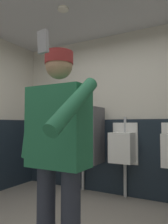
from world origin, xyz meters
TOP-DOWN VIEW (x-y plane):
  - wall_back at (0.00, 1.79)m, footprint 4.37×0.12m
  - wainscot_band_back at (0.00, 1.72)m, footprint 3.77×0.03m
  - downlight_far at (-0.37, 0.61)m, footprint 0.14×0.14m
  - urinal_left at (-0.66, 1.57)m, footprint 0.40×0.34m
  - urinal_middle at (0.09, 1.57)m, footprint 0.40×0.34m
  - privacy_divider_panel at (-0.29, 1.50)m, footprint 0.04×0.40m
  - person at (0.23, -0.32)m, footprint 0.67×0.60m
  - cell_phone at (0.50, -0.82)m, footprint 0.06×0.03m

SIDE VIEW (x-z plane):
  - wainscot_band_back at x=0.00m, z-range 0.00..1.20m
  - urinal_left at x=-0.66m, z-range 0.16..1.40m
  - urinal_middle at x=0.09m, z-range 0.16..1.40m
  - privacy_divider_panel at x=-0.29m, z-range 0.50..1.40m
  - person at x=0.23m, z-range 0.14..1.81m
  - wall_back at x=0.00m, z-range 0.00..2.62m
  - cell_phone at x=0.50m, z-range 1.47..1.58m
  - downlight_far at x=-0.37m, z-range 2.59..2.62m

